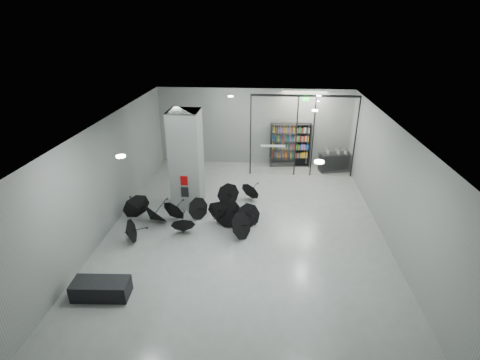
# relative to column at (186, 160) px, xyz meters

# --- Properties ---
(room) EXTENTS (14.00, 14.02, 4.01)m
(room) POSITION_rel_column_xyz_m (2.50, -2.00, 0.84)
(room) COLOR gray
(room) RESTS_ON ground
(column) EXTENTS (1.20, 1.20, 4.00)m
(column) POSITION_rel_column_xyz_m (0.00, 0.00, 0.00)
(column) COLOR slate
(column) RESTS_ON ground
(fire_cabinet) EXTENTS (0.28, 0.04, 0.38)m
(fire_cabinet) POSITION_rel_column_xyz_m (0.00, -0.62, -0.65)
(fire_cabinet) COLOR #A50A07
(fire_cabinet) RESTS_ON column
(info_panel) EXTENTS (0.30, 0.03, 0.42)m
(info_panel) POSITION_rel_column_xyz_m (0.00, -0.62, -1.15)
(info_panel) COLOR black
(info_panel) RESTS_ON column
(exit_sign) EXTENTS (0.30, 0.06, 0.15)m
(exit_sign) POSITION_rel_column_xyz_m (4.90, 3.30, 1.82)
(exit_sign) COLOR #0CE533
(exit_sign) RESTS_ON room
(glass_partition) EXTENTS (5.06, 0.08, 4.00)m
(glass_partition) POSITION_rel_column_xyz_m (4.89, 3.50, 0.18)
(glass_partition) COLOR silver
(glass_partition) RESTS_ON ground
(bench) EXTENTS (1.61, 0.76, 0.51)m
(bench) POSITION_rel_column_xyz_m (-1.30, -5.71, -1.75)
(bench) COLOR black
(bench) RESTS_ON ground
(bookshelf) EXTENTS (2.11, 0.61, 2.29)m
(bookshelf) POSITION_rel_column_xyz_m (4.42, 4.75, -0.86)
(bookshelf) COLOR black
(bookshelf) RESTS_ON ground
(shop_counter) EXTENTS (1.66, 0.98, 0.94)m
(shop_counter) POSITION_rel_column_xyz_m (6.70, 4.19, -1.53)
(shop_counter) COLOR black
(shop_counter) RESTS_ON ground
(umbrella_cluster) EXTENTS (5.52, 4.53, 1.31)m
(umbrella_cluster) POSITION_rel_column_xyz_m (0.82, -1.53, -1.71)
(umbrella_cluster) COLOR black
(umbrella_cluster) RESTS_ON ground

